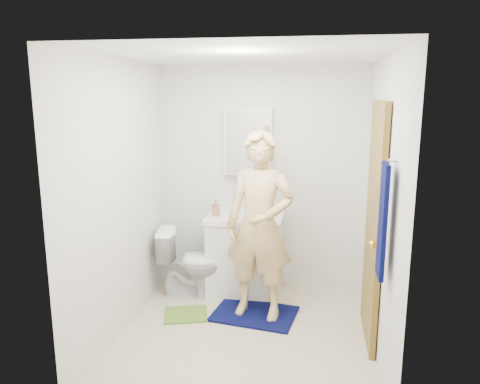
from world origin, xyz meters
name	(u,v)px	position (x,y,z in m)	size (l,w,h in m)	color
floor	(246,335)	(0.00, 0.00, -0.01)	(2.20, 2.40, 0.02)	beige
ceiling	(247,54)	(0.00, 0.00, 2.41)	(2.20, 2.40, 0.02)	white
wall_back	(263,178)	(0.00, 1.21, 1.20)	(2.20, 0.02, 2.40)	silver
wall_front	(216,251)	(0.00, -1.21, 1.20)	(2.20, 0.02, 2.40)	silver
wall_left	(121,199)	(-1.11, 0.00, 1.20)	(0.02, 2.40, 2.40)	silver
wall_right	(383,209)	(1.11, 0.00, 1.20)	(0.02, 2.40, 2.40)	silver
vanity_cabinet	(245,256)	(-0.15, 0.91, 0.40)	(0.75, 0.55, 0.80)	white
countertop	(245,218)	(-0.15, 0.91, 0.83)	(0.79, 0.59, 0.05)	white
sink_basin	(245,216)	(-0.15, 0.91, 0.84)	(0.40, 0.40, 0.03)	white
faucet	(248,206)	(-0.15, 1.09, 0.91)	(0.03, 0.03, 0.12)	silver
medicine_cabinet	(248,142)	(-0.15, 1.14, 1.60)	(0.50, 0.12, 0.70)	white
mirror_panel	(248,142)	(-0.15, 1.08, 1.60)	(0.46, 0.01, 0.66)	white
door	(374,224)	(1.07, 0.15, 1.02)	(0.05, 0.80, 2.05)	olive
door_knob	(373,245)	(1.03, -0.17, 0.95)	(0.07, 0.07, 0.07)	gold
towel	(383,221)	(1.03, -0.57, 1.25)	(0.03, 0.24, 0.80)	#060A3E
towel_hook	(393,160)	(1.07, -0.57, 1.67)	(0.02, 0.02, 0.06)	silver
toilet	(193,262)	(-0.68, 0.74, 0.36)	(0.41, 0.71, 0.73)	white
bath_mat	(254,314)	(0.03, 0.38, 0.01)	(0.78, 0.56, 0.02)	#060A3E
green_rug	(186,314)	(-0.63, 0.26, 0.01)	(0.41, 0.35, 0.02)	olive
soap_dispenser	(216,208)	(-0.45, 0.86, 0.94)	(0.08, 0.08, 0.17)	#AA624F
toothbrush_cup	(269,210)	(0.09, 1.01, 0.90)	(0.12, 0.12, 0.10)	#673D86
man	(260,226)	(0.07, 0.36, 0.90)	(0.64, 0.42, 1.76)	#DCBB7B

